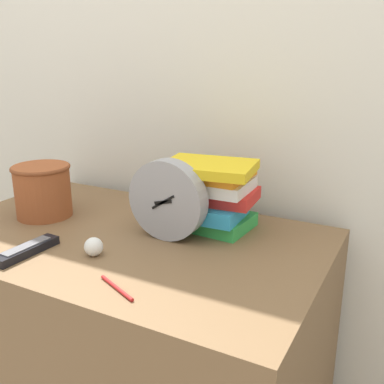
% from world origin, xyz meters
% --- Properties ---
extents(wall_back, '(6.00, 0.04, 2.40)m').
position_xyz_m(wall_back, '(0.00, 0.72, 1.20)').
color(wall_back, silver).
rests_on(wall_back, ground_plane).
extents(desk, '(1.05, 0.65, 0.74)m').
position_xyz_m(desk, '(0.00, 0.33, 0.37)').
color(desk, brown).
rests_on(desk, ground_plane).
extents(desk_clock, '(0.21, 0.05, 0.21)m').
position_xyz_m(desk_clock, '(0.11, 0.36, 0.84)').
color(desk_clock, '#99999E').
rests_on(desk_clock, desk).
extents(book_stack, '(0.26, 0.22, 0.19)m').
position_xyz_m(book_stack, '(0.18, 0.48, 0.83)').
color(book_stack, green).
rests_on(book_stack, desk).
extents(basket, '(0.17, 0.17, 0.15)m').
position_xyz_m(basket, '(-0.30, 0.34, 0.82)').
color(basket, '#994C28').
rests_on(basket, desk).
extents(tv_remote, '(0.05, 0.17, 0.02)m').
position_xyz_m(tv_remote, '(-0.14, 0.12, 0.75)').
color(tv_remote, black).
rests_on(tv_remote, desk).
extents(crumpled_paper_ball, '(0.05, 0.05, 0.05)m').
position_xyz_m(crumpled_paper_ball, '(0.01, 0.19, 0.76)').
color(crumpled_paper_ball, white).
rests_on(crumpled_paper_ball, desk).
extents(pen, '(0.12, 0.06, 0.01)m').
position_xyz_m(pen, '(0.16, 0.08, 0.74)').
color(pen, '#B21E1E').
rests_on(pen, desk).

